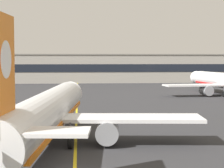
# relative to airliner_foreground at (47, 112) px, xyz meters

# --- Properties ---
(taxiway_centreline) EXTENTS (0.49, 180.00, 0.01)m
(taxiway_centreline) POSITION_rel_airliner_foreground_xyz_m (2.91, 19.47, -3.37)
(taxiway_centreline) COLOR yellow
(taxiway_centreline) RESTS_ON ground
(airliner_foreground) EXTENTS (32.31, 41.52, 11.65)m
(airliner_foreground) POSITION_rel_airliner_foreground_xyz_m (0.00, 0.00, 0.00)
(airliner_foreground) COLOR white
(airliner_foreground) RESTS_ON ground
(safety_cone_by_nose_gear) EXTENTS (0.44, 0.44, 0.55)m
(safety_cone_by_nose_gear) POSITION_rel_airliner_foreground_xyz_m (0.78, 15.27, -3.11)
(safety_cone_by_nose_gear) COLOR orange
(safety_cone_by_nose_gear) RESTS_ON ground
(terminal_building) EXTENTS (155.75, 12.40, 10.46)m
(terminal_building) POSITION_rel_airliner_foreground_xyz_m (13.89, 106.36, 1.87)
(terminal_building) COLOR #9E998E
(terminal_building) RESTS_ON ground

